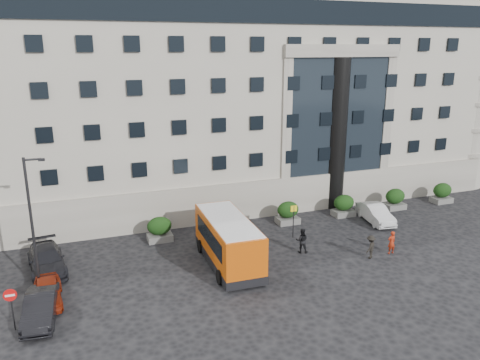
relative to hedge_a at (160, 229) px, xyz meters
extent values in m
plane|color=black|center=(4.00, -7.80, -0.93)|extent=(120.00, 120.00, 0.00)
cube|color=#9D978B|center=(10.00, 14.20, 8.07)|extent=(44.00, 24.00, 18.00)
cylinder|color=black|center=(16.00, 2.50, 5.57)|extent=(1.80, 1.80, 13.00)
cube|color=#555552|center=(0.00, 0.00, -0.68)|extent=(1.80, 1.20, 0.50)
ellipsoid|color=black|center=(0.00, 0.00, 0.24)|extent=(1.80, 1.26, 1.34)
cube|color=#555552|center=(5.20, 0.00, -0.68)|extent=(1.80, 1.20, 0.50)
ellipsoid|color=black|center=(5.20, 0.00, 0.24)|extent=(1.80, 1.26, 1.34)
cube|color=#555552|center=(10.40, 0.00, -0.68)|extent=(1.80, 1.20, 0.50)
ellipsoid|color=black|center=(10.40, 0.00, 0.24)|extent=(1.80, 1.26, 1.34)
cube|color=#555552|center=(15.60, 0.00, -0.68)|extent=(1.80, 1.20, 0.50)
ellipsoid|color=black|center=(15.60, 0.00, 0.24)|extent=(1.80, 1.26, 1.34)
cube|color=#555552|center=(20.80, 0.00, -0.68)|extent=(1.80, 1.20, 0.50)
ellipsoid|color=black|center=(20.80, 0.00, 0.24)|extent=(1.80, 1.26, 1.34)
cube|color=#555552|center=(26.00, 0.00, -0.68)|extent=(1.80, 1.20, 0.50)
ellipsoid|color=black|center=(26.00, 0.00, 0.24)|extent=(1.80, 1.26, 1.34)
cylinder|color=#262628|center=(-8.00, -4.80, 3.07)|extent=(0.16, 0.16, 8.00)
cylinder|color=#262628|center=(-7.55, -4.80, 6.92)|extent=(0.90, 0.12, 0.12)
cube|color=black|center=(-7.10, -4.80, 6.87)|extent=(0.35, 0.18, 0.14)
cylinder|color=#262628|center=(9.50, -2.80, 0.32)|extent=(0.08, 0.08, 2.50)
cube|color=yellow|center=(9.50, -2.80, 1.37)|extent=(0.50, 0.06, 0.45)
cylinder|color=#262628|center=(-9.00, -8.80, 0.17)|extent=(0.08, 0.08, 2.20)
cylinder|color=red|center=(-9.00, -8.86, 1.07)|extent=(0.64, 0.05, 0.64)
cube|color=white|center=(-9.00, -8.90, 1.07)|extent=(0.45, 0.04, 0.10)
cube|color=#C14A09|center=(3.52, -5.39, 0.90)|extent=(2.72, 7.54, 2.55)
cube|color=black|center=(3.52, -5.39, -0.48)|extent=(2.76, 7.58, 0.55)
cube|color=black|center=(3.52, -5.39, 1.16)|extent=(2.75, 5.89, 1.12)
cube|color=silver|center=(3.52, -5.39, 2.12)|extent=(2.59, 7.16, 0.18)
cylinder|color=black|center=(2.19, -7.76, -0.48)|extent=(0.30, 0.91, 0.90)
cylinder|color=black|center=(4.75, -7.81, -0.48)|extent=(0.30, 0.91, 0.90)
cylinder|color=black|center=(2.29, -2.97, -0.48)|extent=(0.30, 0.91, 0.90)
cylinder|color=black|center=(4.85, -3.02, -0.48)|extent=(0.30, 0.91, 0.90)
cylinder|color=black|center=(-11.08, 4.82, -0.51)|extent=(0.39, 0.87, 0.84)
cylinder|color=black|center=(-10.55, 8.08, -0.51)|extent=(0.39, 0.87, 0.84)
imported|color=maroon|center=(-7.50, -6.50, -0.28)|extent=(1.68, 3.86, 1.30)
imported|color=black|center=(-7.77, -8.26, -0.22)|extent=(1.84, 4.40, 1.42)
imported|color=black|center=(-7.66, -2.33, -0.19)|extent=(2.72, 5.34, 1.49)
imported|color=black|center=(-8.47, 5.56, -0.21)|extent=(3.13, 5.50, 1.45)
imported|color=silver|center=(17.26, -2.14, -0.20)|extent=(2.13, 4.57, 1.45)
imported|color=#9D250F|center=(14.62, -7.66, -0.11)|extent=(0.61, 0.41, 1.64)
imported|color=black|center=(8.89, -5.39, -0.04)|extent=(1.06, 0.96, 1.78)
imported|color=black|center=(12.82, -7.80, -0.11)|extent=(1.21, 1.09, 1.63)
camera|label=1|loc=(-5.35, -32.09, 12.84)|focal=35.00mm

